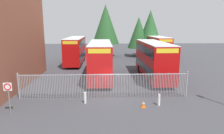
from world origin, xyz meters
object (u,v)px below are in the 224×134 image
object	(u,v)px
double_decker_bus_behind_fence_left	(100,59)
bollard_near_left	(85,98)
bollard_center_front	(159,100)
traffic_cone_by_gate	(143,104)
double_decker_bus_near_gate	(153,58)
double_decker_bus_far_back	(157,47)
double_decker_bus_behind_fence_right	(76,49)
speed_limit_sign_post	(8,90)

from	to	relation	value
double_decker_bus_behind_fence_left	bollard_near_left	world-z (taller)	double_decker_bus_behind_fence_left
bollard_center_front	traffic_cone_by_gate	bearing A→B (deg)	-164.99
bollard_near_left	traffic_cone_by_gate	bearing A→B (deg)	-13.08
double_decker_bus_near_gate	double_decker_bus_far_back	world-z (taller)	same
bollard_near_left	double_decker_bus_far_back	bearing A→B (deg)	61.95
double_decker_bus_near_gate	bollard_near_left	distance (m)	11.43
double_decker_bus_near_gate	double_decker_bus_behind_fence_right	world-z (taller)	same
double_decker_bus_behind_fence_right	bollard_center_front	world-z (taller)	double_decker_bus_behind_fence_right
double_decker_bus_behind_fence_left	speed_limit_sign_post	distance (m)	12.07
double_decker_bus_behind_fence_right	bollard_center_front	distance (m)	21.49
double_decker_bus_near_gate	double_decker_bus_behind_fence_left	world-z (taller)	same
double_decker_bus_behind_fence_right	bollard_near_left	world-z (taller)	double_decker_bus_behind_fence_right
double_decker_bus_near_gate	traffic_cone_by_gate	size ratio (longest dim) A/B	18.32
traffic_cone_by_gate	bollard_near_left	bearing A→B (deg)	166.92
double_decker_bus_behind_fence_right	double_decker_bus_far_back	distance (m)	15.19
double_decker_bus_behind_fence_left	traffic_cone_by_gate	bearing A→B (deg)	-69.75
bollard_near_left	double_decker_bus_behind_fence_right	bearing A→B (deg)	99.67
double_decker_bus_near_gate	bollard_center_front	size ratio (longest dim) A/B	11.38
double_decker_bus_far_back	bollard_near_left	bearing A→B (deg)	-118.05
double_decker_bus_behind_fence_right	speed_limit_sign_post	distance (m)	20.56
double_decker_bus_behind_fence_left	speed_limit_sign_post	xyz separation A→B (m)	(-6.49, -10.16, -0.65)
double_decker_bus_near_gate	double_decker_bus_far_back	bearing A→B (deg)	73.50
double_decker_bus_far_back	speed_limit_sign_post	bearing A→B (deg)	-125.61
bollard_center_front	speed_limit_sign_post	bearing A→B (deg)	-174.49
double_decker_bus_near_gate	double_decker_bus_behind_fence_left	size ratio (longest dim) A/B	1.00
double_decker_bus_near_gate	double_decker_bus_behind_fence_right	size ratio (longest dim) A/B	1.00
bollard_near_left	speed_limit_sign_post	bearing A→B (deg)	-161.16
bollard_near_left	bollard_center_front	xyz separation A→B (m)	(5.99, -0.72, 0.00)
double_decker_bus_near_gate	double_decker_bus_far_back	xyz separation A→B (m)	(4.03, 13.62, 0.00)
double_decker_bus_near_gate	bollard_center_front	distance (m)	9.36
double_decker_bus_behind_fence_left	double_decker_bus_behind_fence_right	xyz separation A→B (m)	(-4.35, 10.28, 0.00)
double_decker_bus_near_gate	speed_limit_sign_post	size ratio (longest dim) A/B	4.50
double_decker_bus_near_gate	double_decker_bus_behind_fence_left	distance (m)	6.46
double_decker_bus_behind_fence_left	speed_limit_sign_post	world-z (taller)	double_decker_bus_behind_fence_left
bollard_center_front	traffic_cone_by_gate	xyz separation A→B (m)	(-1.33, -0.36, -0.19)
traffic_cone_by_gate	double_decker_bus_behind_fence_left	bearing A→B (deg)	110.25
double_decker_bus_near_gate	traffic_cone_by_gate	world-z (taller)	double_decker_bus_near_gate
bollard_near_left	traffic_cone_by_gate	xyz separation A→B (m)	(4.65, -1.08, -0.19)
double_decker_bus_behind_fence_left	double_decker_bus_behind_fence_right	distance (m)	11.16
double_decker_bus_behind_fence_right	speed_limit_sign_post	xyz separation A→B (m)	(-2.14, -20.44, -0.65)
double_decker_bus_far_back	traffic_cone_by_gate	size ratio (longest dim) A/B	18.32
double_decker_bus_behind_fence_right	bollard_near_left	distance (m)	18.99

